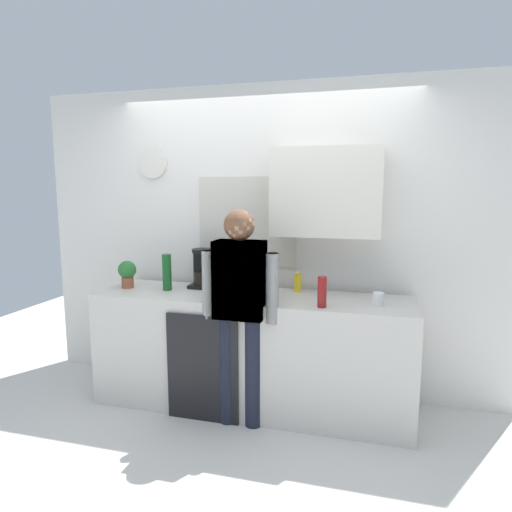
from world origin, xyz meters
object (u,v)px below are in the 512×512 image
Objects in this scene: cup_blue_mug at (232,288)px; person_guest at (240,300)px; potted_plant at (127,272)px; person_at_sink at (240,300)px; mixing_bowl at (235,284)px; cup_white_mug at (378,299)px; bottle_amber_beer at (269,282)px; dish_soap at (298,282)px; bottle_green_wine at (167,272)px; bottle_red_vinegar at (322,292)px; coffee_maker at (204,270)px; bottle_clear_soda at (246,283)px.

cup_blue_mug is 0.33m from person_guest.
person_at_sink reaches higher than potted_plant.
cup_white_mug is at bearing -12.75° from mixing_bowl.
bottle_amber_beer is at bearing 0.41° from potted_plant.
dish_soap is (0.53, 0.02, 0.04)m from mixing_bowl.
mixing_bowl is at bearing 21.49° from bottle_green_wine.
cup_white_mug is (1.68, -0.06, -0.10)m from bottle_green_wine.
bottle_red_vinegar is 0.59m from person_guest.
bottle_green_wine is 0.57m from mixing_bowl.
coffee_maker is at bearing -177.53° from dish_soap.
person_guest reaches higher than dish_soap.
bottle_clear_soda is at bearing -9.77° from potted_plant.
bottle_red_vinegar is 2.32× the size of cup_white_mug.
bottle_red_vinegar is at bearing -25.66° from bottle_amber_beer.
coffee_maker reaches higher than bottle_amber_beer.
bottle_red_vinegar is 0.76m from cup_blue_mug.
coffee_maker is 1.50× the size of bottle_red_vinegar.
bottle_amber_beer is 0.87m from bottle_green_wine.
person_at_sink is (-0.33, -0.53, -0.04)m from dish_soap.
dish_soap is at bearing -128.00° from person_guest.
cup_white_mug is at bearing -2.42° from cup_blue_mug.
bottle_clear_soda is (0.50, -0.39, -0.01)m from coffee_maker.
person_guest reaches higher than bottle_green_wine.
coffee_maker reaches higher than cup_blue_mug.
bottle_green_wine is at bearing 1.35° from potted_plant.
bottle_green_wine is at bearing -141.51° from coffee_maker.
cup_white_mug is at bearing 8.50° from bottle_clear_soda.
potted_plant is 1.12m from person_at_sink.
coffee_maker is 3.30× the size of cup_blue_mug.
cup_blue_mug is 0.45× the size of mixing_bowl.
bottle_green_wine is 0.36m from potted_plant.
person_guest reaches higher than bottle_clear_soda.
bottle_green_wine reaches higher than bottle_clear_soda.
dish_soap is (-0.25, 0.44, -0.03)m from bottle_red_vinegar.
person_at_sink reaches higher than bottle_clear_soda.
bottle_red_vinegar is 0.14× the size of person_guest.
bottle_clear_soda is at bearing -171.50° from cup_white_mug.
cup_white_mug is (0.94, 0.14, -0.09)m from bottle_clear_soda.
dish_soap is at bearing 119.63° from bottle_red_vinegar.
bottle_red_vinegar reaches higher than dish_soap.
bottle_amber_beer is 0.34m from person_at_sink.
bottle_green_wine is 1.30× the size of potted_plant.
person_guest reaches higher than bottle_red_vinegar.
bottle_red_vinegar is at bearing -2.10° from person_at_sink.
dish_soap is 0.11× the size of person_guest.
coffee_maker reaches higher than bottle_green_wine.
bottle_clear_soda is 2.95× the size of cup_white_mug.
bottle_green_wine is 1.07× the size of bottle_clear_soda.
cup_white_mug is 0.99m from person_at_sink.
bottle_clear_soda is 0.47m from mixing_bowl.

